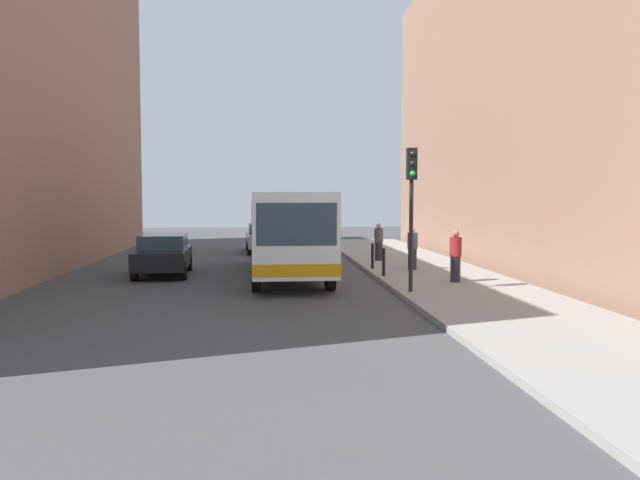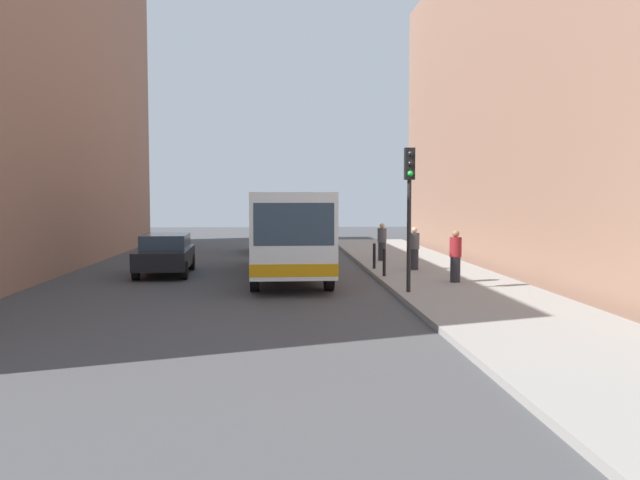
# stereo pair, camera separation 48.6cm
# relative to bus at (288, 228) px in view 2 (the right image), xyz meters

# --- Properties ---
(ground_plane) EXTENTS (80.00, 80.00, 0.00)m
(ground_plane) POSITION_rel_bus_xyz_m (-0.18, -2.50, -1.73)
(ground_plane) COLOR #424244
(sidewalk) EXTENTS (4.40, 40.00, 0.15)m
(sidewalk) POSITION_rel_bus_xyz_m (5.22, -2.50, -1.65)
(sidewalk) COLOR gray
(sidewalk) RESTS_ON ground
(building_right) EXTENTS (7.00, 32.00, 14.04)m
(building_right) POSITION_rel_bus_xyz_m (11.32, 1.50, 5.30)
(building_right) COLOR #936B56
(building_right) RESTS_ON ground
(bus) EXTENTS (2.69, 11.06, 3.00)m
(bus) POSITION_rel_bus_xyz_m (0.00, 0.00, 0.00)
(bus) COLOR white
(bus) RESTS_ON ground
(car_beside_bus) EXTENTS (2.01, 4.47, 1.48)m
(car_beside_bus) POSITION_rel_bus_xyz_m (-4.49, 0.54, -0.94)
(car_beside_bus) COLOR black
(car_beside_bus) RESTS_ON ground
(car_behind_bus) EXTENTS (2.03, 4.48, 1.48)m
(car_behind_bus) POSITION_rel_bus_xyz_m (-0.77, 10.11, -0.94)
(car_behind_bus) COLOR #A5A8AD
(car_behind_bus) RESTS_ON ground
(traffic_light) EXTENTS (0.28, 0.33, 4.10)m
(traffic_light) POSITION_rel_bus_xyz_m (3.37, -5.48, 1.28)
(traffic_light) COLOR black
(traffic_light) RESTS_ON sidewalk
(bollard_near) EXTENTS (0.11, 0.11, 0.95)m
(bollard_near) POSITION_rel_bus_xyz_m (3.27, -1.67, -1.10)
(bollard_near) COLOR black
(bollard_near) RESTS_ON sidewalk
(bollard_mid) EXTENTS (0.11, 0.11, 0.95)m
(bollard_mid) POSITION_rel_bus_xyz_m (3.27, 0.70, -1.10)
(bollard_mid) COLOR black
(bollard_mid) RESTS_ON sidewalk
(pedestrian_near_signal) EXTENTS (0.38, 0.38, 1.66)m
(pedestrian_near_signal) POSITION_rel_bus_xyz_m (5.27, -3.42, -0.75)
(pedestrian_near_signal) COLOR #26262D
(pedestrian_near_signal) RESTS_ON sidewalk
(pedestrian_mid_sidewalk) EXTENTS (0.38, 0.38, 1.59)m
(pedestrian_mid_sidewalk) POSITION_rel_bus_xyz_m (4.68, 0.20, -0.79)
(pedestrian_mid_sidewalk) COLOR #26262D
(pedestrian_mid_sidewalk) RESTS_ON sidewalk
(pedestrian_far_sidewalk) EXTENTS (0.38, 0.38, 1.58)m
(pedestrian_far_sidewalk) POSITION_rel_bus_xyz_m (4.04, 3.83, -0.79)
(pedestrian_far_sidewalk) COLOR #26262D
(pedestrian_far_sidewalk) RESTS_ON sidewalk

